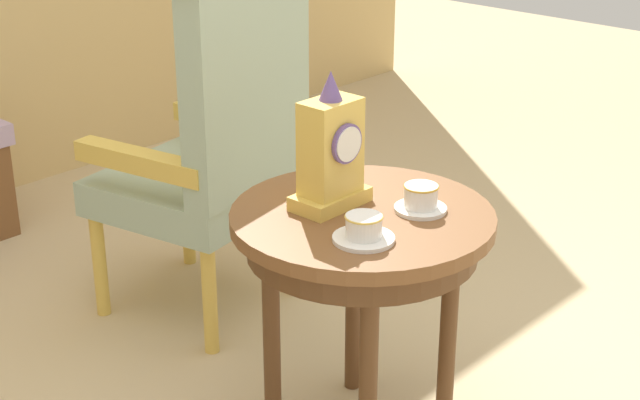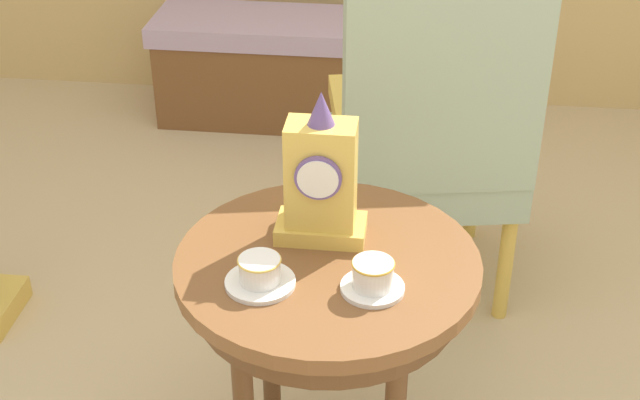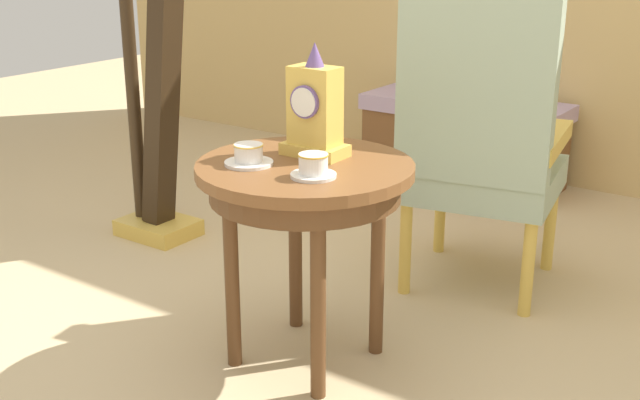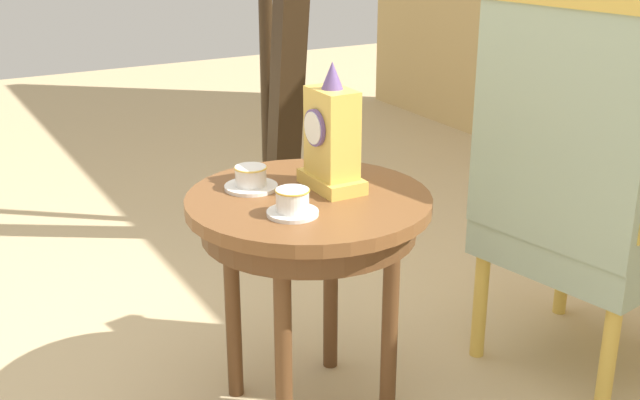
% 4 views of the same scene
% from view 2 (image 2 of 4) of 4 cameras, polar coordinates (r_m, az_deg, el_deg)
% --- Properties ---
extents(side_table, '(0.64, 0.64, 0.63)m').
position_cam_2_polar(side_table, '(1.90, 0.48, -5.74)').
color(side_table, brown).
rests_on(side_table, ground).
extents(teacup_left, '(0.14, 0.14, 0.06)m').
position_cam_2_polar(teacup_left, '(1.77, -3.85, -4.68)').
color(teacup_left, white).
rests_on(teacup_left, side_table).
extents(teacup_right, '(0.13, 0.13, 0.07)m').
position_cam_2_polar(teacup_right, '(1.75, 3.38, -4.93)').
color(teacup_right, white).
rests_on(teacup_right, side_table).
extents(mantel_clock, '(0.19, 0.11, 0.34)m').
position_cam_2_polar(mantel_clock, '(1.85, 0.06, 1.19)').
color(mantel_clock, gold).
rests_on(mantel_clock, side_table).
extents(armchair, '(0.63, 0.62, 1.14)m').
position_cam_2_polar(armchair, '(2.51, 7.17, 4.89)').
color(armchair, '#9EB299').
rests_on(armchair, ground).
extents(window_bench, '(1.05, 0.40, 0.44)m').
position_cam_2_polar(window_bench, '(3.81, -2.48, 8.39)').
color(window_bench, '#B299B7').
rests_on(window_bench, ground).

